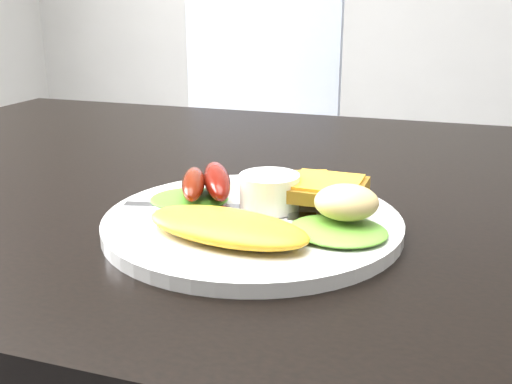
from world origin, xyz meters
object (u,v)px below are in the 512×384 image
dining_table (246,190)px  person (333,88)px  dining_chair (240,191)px  plate (252,223)px

dining_table → person: person is taller
dining_table → person: bearing=93.6°
dining_chair → plate: plate is taller
dining_table → plate: (0.06, -0.16, 0.03)m
dining_chair → plate: (0.37, -0.97, 0.31)m
dining_table → dining_chair: dining_table is taller
dining_chair → dining_table: bearing=-71.7°
dining_table → person: size_ratio=0.80×
dining_chair → person: 0.40m
person → plate: (0.11, -0.92, 0.01)m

